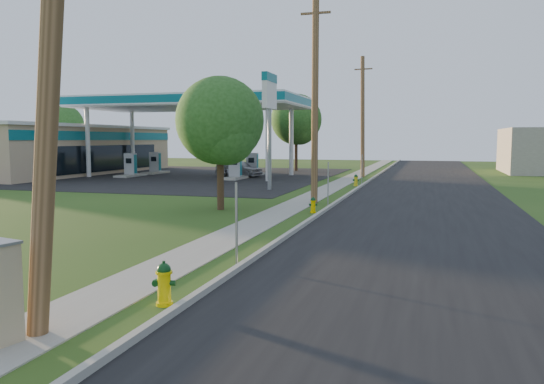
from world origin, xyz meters
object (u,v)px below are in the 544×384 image
object	(u,v)px
utility_pole_mid	(315,98)
tree_back	(63,127)
tree_lot	(297,121)
hydrant_mid	(313,205)
hydrant_near	(164,284)
fuel_pump_nw	(131,168)
price_pylon	(269,98)
fuel_pump_se	(252,167)
fuel_pump_sw	(155,165)
utility_pole_near	(52,14)
hydrant_far	(356,180)
fuel_pump_ne	(235,170)
car_silver	(239,168)
utility_pole_far	(363,117)
tree_verge	(221,124)

from	to	relation	value
utility_pole_mid	tree_back	xyz separation A→B (m)	(-32.85, 24.03, -0.58)
tree_back	tree_lot	bearing A→B (deg)	1.00
hydrant_mid	hydrant_near	bearing A→B (deg)	-90.00
fuel_pump_nw	tree_back	bearing A→B (deg)	143.57
price_pylon	fuel_pump_se	bearing A→B (deg)	113.50
fuel_pump_sw	fuel_pump_se	size ratio (longest dim) A/B	1.00
utility_pole_near	hydrant_near	world-z (taller)	utility_pole_near
price_pylon	tree_back	size ratio (longest dim) A/B	1.01
hydrant_mid	hydrant_far	size ratio (longest dim) A/B	0.86
fuel_pump_ne	tree_lot	xyz separation A→B (m)	(1.94, 11.48, 3.98)
fuel_pump_ne	car_silver	world-z (taller)	fuel_pump_ne
hydrant_near	fuel_pump_se	bearing A→B (deg)	106.14
utility_pole_near	utility_pole_far	xyz separation A→B (m)	(-0.00, 36.00, 0.00)
hydrant_mid	tree_back	bearing A→B (deg)	140.74
fuel_pump_sw	tree_back	world-z (taller)	tree_back
tree_lot	hydrant_near	xyz separation A→B (m)	(7.63, -40.59, -4.30)
utility_pole_near	tree_back	size ratio (longest dim) A/B	1.40
tree_lot	car_silver	distance (m)	10.16
hydrant_mid	car_silver	world-z (taller)	car_silver
fuel_pump_sw	hydrant_near	size ratio (longest dim) A/B	3.88
car_silver	tree_back	bearing A→B (deg)	88.28
utility_pole_far	tree_verge	world-z (taller)	utility_pole_far
tree_lot	tree_back	bearing A→B (deg)	-179.00
fuel_pump_ne	tree_back	size ratio (longest dim) A/B	0.47
utility_pole_mid	fuel_pump_se	distance (m)	19.65
fuel_pump_sw	tree_lot	world-z (taller)	tree_lot
utility_pole_mid	tree_verge	bearing A→B (deg)	-132.03
fuel_pump_ne	tree_back	bearing A→B (deg)	155.26
fuel_pump_ne	tree_lot	distance (m)	12.31
utility_pole_far	hydrant_mid	distance (m)	21.85
price_pylon	hydrant_near	world-z (taller)	price_pylon
utility_pole_near	price_pylon	size ratio (longest dim) A/B	1.38
fuel_pump_nw	hydrant_near	distance (m)	34.53
tree_verge	car_silver	size ratio (longest dim) A/B	1.42
fuel_pump_se	hydrant_near	world-z (taller)	fuel_pump_se
fuel_pump_se	hydrant_near	xyz separation A→B (m)	(9.58, -33.10, -0.32)
hydrant_far	price_pylon	bearing A→B (deg)	-137.54
tree_lot	hydrant_far	xyz separation A→B (m)	(7.62, -14.81, -4.32)
hydrant_mid	utility_pole_near	bearing A→B (deg)	-92.66
fuel_pump_ne	hydrant_far	size ratio (longest dim) A/B	4.09
tree_lot	utility_pole_mid	bearing A→B (deg)	-74.14
utility_pole_far	tree_back	xyz separation A→B (m)	(-32.85, 6.03, -0.43)
utility_pole_near	fuel_pump_ne	world-z (taller)	utility_pole_near
price_pylon	hydrant_near	distance (m)	22.65
hydrant_near	hydrant_mid	xyz separation A→B (m)	(0.00, 12.73, -0.08)
hydrant_near	price_pylon	bearing A→B (deg)	101.97
tree_lot	car_silver	size ratio (longest dim) A/B	1.82
fuel_pump_sw	price_pylon	bearing A→B (deg)	-39.40
utility_pole_near	fuel_pump_se	bearing A→B (deg)	104.27
fuel_pump_se	car_silver	world-z (taller)	fuel_pump_se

